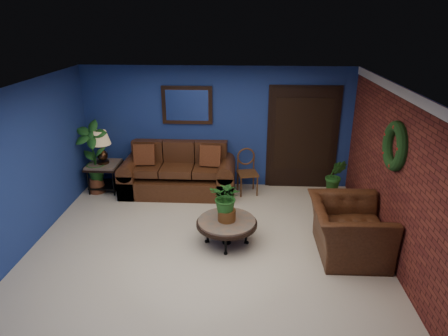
# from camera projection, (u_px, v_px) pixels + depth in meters

# --- Properties ---
(floor) EXTENTS (5.50, 5.50, 0.00)m
(floor) POSITION_uv_depth(u_px,v_px,m) (207.00, 246.00, 6.32)
(floor) COLOR beige
(floor) RESTS_ON ground
(wall_back) EXTENTS (5.50, 0.04, 2.50)m
(wall_back) POSITION_uv_depth(u_px,v_px,m) (217.00, 128.00, 8.19)
(wall_back) COLOR navy
(wall_back) RESTS_ON ground
(wall_left) EXTENTS (0.04, 5.00, 2.50)m
(wall_left) POSITION_uv_depth(u_px,v_px,m) (24.00, 169.00, 6.01)
(wall_left) COLOR navy
(wall_left) RESTS_ON ground
(wall_right_brick) EXTENTS (0.04, 5.00, 2.50)m
(wall_right_brick) POSITION_uv_depth(u_px,v_px,m) (396.00, 177.00, 5.73)
(wall_right_brick) COLOR maroon
(wall_right_brick) RESTS_ON ground
(ceiling) EXTENTS (5.50, 5.00, 0.02)m
(ceiling) POSITION_uv_depth(u_px,v_px,m) (204.00, 88.00, 5.41)
(ceiling) COLOR silver
(ceiling) RESTS_ON wall_back
(crown_molding) EXTENTS (0.03, 5.00, 0.14)m
(crown_molding) POSITION_uv_depth(u_px,v_px,m) (407.00, 95.00, 5.30)
(crown_molding) COLOR white
(crown_molding) RESTS_ON wall_right_brick
(wall_mirror) EXTENTS (1.02, 0.06, 0.77)m
(wall_mirror) POSITION_uv_depth(u_px,v_px,m) (187.00, 105.00, 8.02)
(wall_mirror) COLOR #3D2516
(wall_mirror) RESTS_ON wall_back
(closet_door) EXTENTS (1.44, 0.06, 2.18)m
(closet_door) POSITION_uv_depth(u_px,v_px,m) (302.00, 139.00, 8.15)
(closet_door) COLOR black
(closet_door) RESTS_ON wall_back
(wreath) EXTENTS (0.16, 0.72, 0.72)m
(wreath) POSITION_uv_depth(u_px,v_px,m) (395.00, 146.00, 5.61)
(wreath) COLOR black
(wreath) RESTS_ON wall_right_brick
(sofa) EXTENTS (2.28, 0.98, 1.02)m
(sofa) POSITION_uv_depth(u_px,v_px,m) (179.00, 176.00, 8.18)
(sofa) COLOR #4B2715
(sofa) RESTS_ON ground
(coffee_table) EXTENTS (0.96, 0.96, 0.41)m
(coffee_table) POSITION_uv_depth(u_px,v_px,m) (227.00, 223.00, 6.28)
(coffee_table) COLOR #58534D
(coffee_table) RESTS_ON ground
(end_table) EXTENTS (0.65, 0.65, 0.59)m
(end_table) POSITION_uv_depth(u_px,v_px,m) (104.00, 170.00, 8.18)
(end_table) COLOR #58534D
(end_table) RESTS_ON ground
(table_lamp) EXTENTS (0.40, 0.40, 0.66)m
(table_lamp) POSITION_uv_depth(u_px,v_px,m) (101.00, 143.00, 7.98)
(table_lamp) COLOR #3D2516
(table_lamp) RESTS_ON end_table
(side_chair) EXTENTS (0.47, 0.47, 0.92)m
(side_chair) POSITION_uv_depth(u_px,v_px,m) (247.00, 168.00, 8.07)
(side_chair) COLOR #543318
(side_chair) RESTS_ON ground
(armchair) EXTENTS (1.10, 1.26, 0.81)m
(armchair) POSITION_uv_depth(u_px,v_px,m) (348.00, 230.00, 6.00)
(armchair) COLOR #4B2715
(armchair) RESTS_ON ground
(coffee_plant) EXTENTS (0.60, 0.56, 0.67)m
(coffee_plant) POSITION_uv_depth(u_px,v_px,m) (227.00, 199.00, 6.13)
(coffee_plant) COLOR brown
(coffee_plant) RESTS_ON coffee_table
(floor_plant) EXTENTS (0.44, 0.38, 0.84)m
(floor_plant) POSITION_uv_depth(u_px,v_px,m) (335.00, 178.00, 7.78)
(floor_plant) COLOR brown
(floor_plant) RESTS_ON ground
(tall_plant) EXTENTS (0.70, 0.51, 1.48)m
(tall_plant) POSITION_uv_depth(u_px,v_px,m) (93.00, 155.00, 7.97)
(tall_plant) COLOR brown
(tall_plant) RESTS_ON ground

